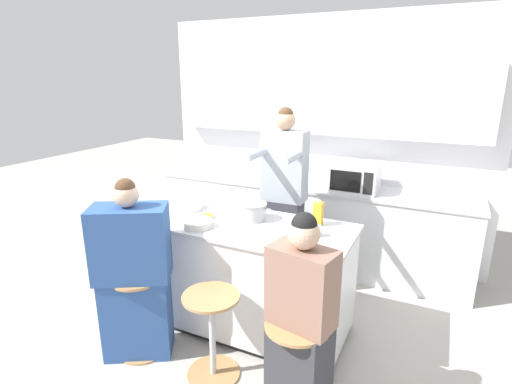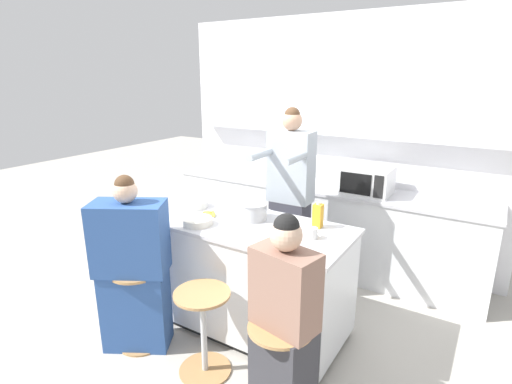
{
  "view_description": "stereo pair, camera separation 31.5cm",
  "coord_description": "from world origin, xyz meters",
  "px_view_note": "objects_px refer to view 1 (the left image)",
  "views": [
    {
      "loc": [
        1.32,
        -2.65,
        2.08
      ],
      "look_at": [
        0.0,
        0.08,
        1.19
      ],
      "focal_mm": 28.0,
      "sensor_mm": 36.0,
      "label": 1
    },
    {
      "loc": [
        1.59,
        -2.5,
        2.08
      ],
      "look_at": [
        0.0,
        0.08,
        1.19
      ],
      "focal_mm": 28.0,
      "sensor_mm": 36.0,
      "label": 2
    }
  ],
  "objects_px": {
    "bar_stool_center": "(212,330)",
    "juice_carton": "(318,213)",
    "microwave": "(354,177)",
    "person_cooking": "(284,205)",
    "banana_bunch": "(208,215)",
    "potted_plant": "(279,169)",
    "coffee_cup_near": "(316,231)",
    "bar_stool_rightmost": "(296,363)",
    "kitchen_island": "(252,277)",
    "cooking_pot": "(253,211)",
    "person_seated_near": "(300,328)",
    "fruit_bowl": "(198,223)",
    "person_wrapped_blanket": "(134,276)",
    "bar_stool_leftmost": "(140,309)"
  },
  "relations": [
    {
      "from": "person_cooking",
      "to": "person_seated_near",
      "type": "bearing_deg",
      "value": -65.6
    },
    {
      "from": "banana_bunch",
      "to": "juice_carton",
      "type": "relative_size",
      "value": 0.7
    },
    {
      "from": "microwave",
      "to": "person_cooking",
      "type": "bearing_deg",
      "value": -125.62
    },
    {
      "from": "person_wrapped_blanket",
      "to": "person_seated_near",
      "type": "bearing_deg",
      "value": -29.67
    },
    {
      "from": "person_cooking",
      "to": "person_wrapped_blanket",
      "type": "xyz_separation_m",
      "value": [
        -0.64,
        -1.35,
        -0.25
      ]
    },
    {
      "from": "bar_stool_rightmost",
      "to": "microwave",
      "type": "bearing_deg",
      "value": 94.09
    },
    {
      "from": "person_seated_near",
      "to": "fruit_bowl",
      "type": "relative_size",
      "value": 5.65
    },
    {
      "from": "cooking_pot",
      "to": "kitchen_island",
      "type": "bearing_deg",
      "value": -68.46
    },
    {
      "from": "bar_stool_rightmost",
      "to": "juice_carton",
      "type": "xyz_separation_m",
      "value": [
        -0.17,
        0.91,
        0.67
      ]
    },
    {
      "from": "bar_stool_center",
      "to": "potted_plant",
      "type": "xyz_separation_m",
      "value": [
        -0.36,
        2.04,
        0.69
      ]
    },
    {
      "from": "cooking_pot",
      "to": "banana_bunch",
      "type": "distance_m",
      "value": 0.38
    },
    {
      "from": "bar_stool_center",
      "to": "fruit_bowl",
      "type": "bearing_deg",
      "value": 131.72
    },
    {
      "from": "person_wrapped_blanket",
      "to": "person_seated_near",
      "type": "distance_m",
      "value": 1.3
    },
    {
      "from": "bar_stool_rightmost",
      "to": "cooking_pot",
      "type": "distance_m",
      "value": 1.23
    },
    {
      "from": "bar_stool_rightmost",
      "to": "person_cooking",
      "type": "relative_size",
      "value": 0.36
    },
    {
      "from": "person_cooking",
      "to": "banana_bunch",
      "type": "relative_size",
      "value": 12.72
    },
    {
      "from": "kitchen_island",
      "to": "person_cooking",
      "type": "xyz_separation_m",
      "value": [
        -0.0,
        0.69,
        0.42
      ]
    },
    {
      "from": "bar_stool_rightmost",
      "to": "juice_carton",
      "type": "relative_size",
      "value": 3.15
    },
    {
      "from": "bar_stool_rightmost",
      "to": "banana_bunch",
      "type": "xyz_separation_m",
      "value": [
        -1.04,
        0.68,
        0.59
      ]
    },
    {
      "from": "fruit_bowl",
      "to": "banana_bunch",
      "type": "relative_size",
      "value": 1.68
    },
    {
      "from": "person_seated_near",
      "to": "kitchen_island",
      "type": "bearing_deg",
      "value": 146.43
    },
    {
      "from": "bar_stool_center",
      "to": "bar_stool_rightmost",
      "type": "bearing_deg",
      "value": -4.81
    },
    {
      "from": "bar_stool_center",
      "to": "coffee_cup_near",
      "type": "height_order",
      "value": "coffee_cup_near"
    },
    {
      "from": "bar_stool_rightmost",
      "to": "fruit_bowl",
      "type": "height_order",
      "value": "fruit_bowl"
    },
    {
      "from": "bar_stool_center",
      "to": "bar_stool_rightmost",
      "type": "relative_size",
      "value": 1.0
    },
    {
      "from": "bar_stool_leftmost",
      "to": "person_cooking",
      "type": "bearing_deg",
      "value": 64.3
    },
    {
      "from": "juice_carton",
      "to": "microwave",
      "type": "distance_m",
      "value": 1.16
    },
    {
      "from": "bar_stool_rightmost",
      "to": "bar_stool_center",
      "type": "bearing_deg",
      "value": 175.19
    },
    {
      "from": "kitchen_island",
      "to": "banana_bunch",
      "type": "height_order",
      "value": "banana_bunch"
    },
    {
      "from": "kitchen_island",
      "to": "bar_stool_leftmost",
      "type": "height_order",
      "value": "kitchen_island"
    },
    {
      "from": "cooking_pot",
      "to": "fruit_bowl",
      "type": "height_order",
      "value": "cooking_pot"
    },
    {
      "from": "coffee_cup_near",
      "to": "microwave",
      "type": "relative_size",
      "value": 0.22
    },
    {
      "from": "coffee_cup_near",
      "to": "microwave",
      "type": "height_order",
      "value": "microwave"
    },
    {
      "from": "potted_plant",
      "to": "microwave",
      "type": "bearing_deg",
      "value": -1.94
    },
    {
      "from": "coffee_cup_near",
      "to": "fruit_bowl",
      "type": "bearing_deg",
      "value": -165.68
    },
    {
      "from": "banana_bunch",
      "to": "potted_plant",
      "type": "xyz_separation_m",
      "value": [
        0.04,
        1.42,
        0.1
      ]
    },
    {
      "from": "person_cooking",
      "to": "person_seated_near",
      "type": "height_order",
      "value": "person_cooking"
    },
    {
      "from": "banana_bunch",
      "to": "potted_plant",
      "type": "bearing_deg",
      "value": 88.39
    },
    {
      "from": "bar_stool_center",
      "to": "coffee_cup_near",
      "type": "relative_size",
      "value": 5.81
    },
    {
      "from": "bar_stool_center",
      "to": "juice_carton",
      "type": "distance_m",
      "value": 1.18
    },
    {
      "from": "person_seated_near",
      "to": "potted_plant",
      "type": "bearing_deg",
      "value": 127.87
    },
    {
      "from": "cooking_pot",
      "to": "coffee_cup_near",
      "type": "distance_m",
      "value": 0.58
    },
    {
      "from": "juice_carton",
      "to": "kitchen_island",
      "type": "bearing_deg",
      "value": -154.64
    },
    {
      "from": "bar_stool_leftmost",
      "to": "coffee_cup_near",
      "type": "relative_size",
      "value": 5.81
    },
    {
      "from": "bar_stool_rightmost",
      "to": "kitchen_island",
      "type": "bearing_deg",
      "value": 133.28
    },
    {
      "from": "person_wrapped_blanket",
      "to": "microwave",
      "type": "relative_size",
      "value": 2.83
    },
    {
      "from": "bar_stool_rightmost",
      "to": "person_cooking",
      "type": "bearing_deg",
      "value": 115.31
    },
    {
      "from": "banana_bunch",
      "to": "kitchen_island",
      "type": "bearing_deg",
      "value": 0.76
    },
    {
      "from": "bar_stool_center",
      "to": "juice_carton",
      "type": "height_order",
      "value": "juice_carton"
    },
    {
      "from": "banana_bunch",
      "to": "bar_stool_rightmost",
      "type": "bearing_deg",
      "value": -33.0
    }
  ]
}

